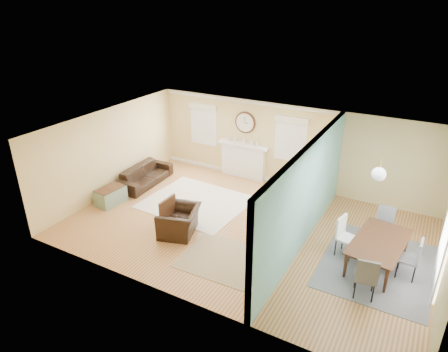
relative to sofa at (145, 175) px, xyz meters
The scene contains 28 objects.
floor 4.09m from the sofa, 12.19° to the right, with size 9.00×9.00×0.00m, color #935C2D.
wall_back 4.64m from the sofa, 28.18° to the left, with size 9.00×0.02×2.60m, color #D9B56C.
wall_front 5.64m from the sofa, 44.07° to the right, with size 9.00×0.02×2.60m, color #D9B56C.
wall_left 1.42m from the sofa, 120.61° to the right, with size 0.02×6.00×2.60m, color #D9B56C.
ceiling 4.69m from the sofa, 12.19° to the right, with size 9.00×6.00×0.02m, color white.
partition 5.63m from the sofa, ahead, with size 0.17×6.00×2.60m.
fireplace 3.22m from the sofa, 39.02° to the left, with size 1.70×0.30×1.17m.
wall_clock 3.61m from the sofa, 40.20° to the left, with size 0.70×0.07×0.70m.
window_left 2.67m from the sofa, 65.79° to the left, with size 1.05×0.13×1.42m.
window_right 4.75m from the sofa, 27.36° to the left, with size 1.05×0.13×1.42m.
french_doors 8.53m from the sofa, ahead, with size 0.06×1.70×2.20m.
pendant 7.30m from the sofa, ahead, with size 0.30×0.30×0.55m.
rug_cream 2.15m from the sofa, ahead, with size 2.83×2.45×0.02m, color white.
rug_jute 4.77m from the sofa, 29.04° to the right, with size 1.95×1.60×0.01m, color tan.
rug_grey 7.34m from the sofa, ahead, with size 2.31×2.89×0.01m, color slate.
sofa is the anchor object (origin of this frame).
eames_chair 3.22m from the sofa, 35.46° to the right, with size 1.07×0.93×0.69m, color black.
green_chair 4.70m from the sofa, 14.34° to the left, with size 0.69×0.71×0.64m, color #146B5A.
trunk 1.54m from the sofa, 91.14° to the right, with size 0.59×0.89×0.49m.
credenza 5.12m from the sofa, ahead, with size 0.50×1.47×0.80m.
tv 5.17m from the sofa, ahead, with size 1.07×0.14×0.62m, color black.
garden_stool 5.12m from the sofa, ahead, with size 0.31×0.31×0.46m, color white.
potted_plant 5.13m from the sofa, ahead, with size 0.39×0.34×0.43m, color #337F33.
dining_table 7.33m from the sofa, ahead, with size 1.84×1.03×0.65m, color #4F311F.
dining_chair_n 7.20m from the sofa, ahead, with size 0.42×0.42×0.93m.
dining_chair_s 7.48m from the sofa, 15.53° to the right, with size 0.49×0.49×0.96m.
dining_chair_w 6.61m from the sofa, ahead, with size 0.52×0.52×0.98m.
dining_chair_e 7.93m from the sofa, ahead, with size 0.43×0.43×0.95m.
Camera 1 is at (3.82, -8.07, 5.58)m, focal length 32.00 mm.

